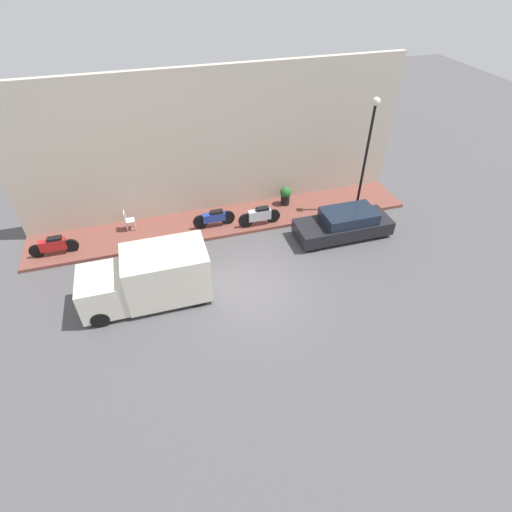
{
  "coord_description": "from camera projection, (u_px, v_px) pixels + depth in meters",
  "views": [
    {
      "loc": [
        -10.52,
        3.01,
        10.68
      ],
      "look_at": [
        1.25,
        -0.47,
        0.6
      ],
      "focal_mm": 28.0,
      "sensor_mm": 36.0,
      "label": 1
    }
  ],
  "objects": [
    {
      "name": "ground_plane",
      "position": [
        253.0,
        290.0,
        15.23
      ],
      "size": [
        60.0,
        60.0,
        0.0
      ],
      "primitive_type": "plane",
      "color": "#514F51"
    },
    {
      "name": "motorcycle_blue",
      "position": [
        214.0,
        218.0,
        18.0
      ],
      "size": [
        0.3,
        1.92,
        0.79
      ],
      "color": "navy",
      "rests_on": "sidewalk"
    },
    {
      "name": "streetlamp",
      "position": [
        369.0,
        140.0,
        17.21
      ],
      "size": [
        0.35,
        0.35,
        5.3
      ],
      "color": "black",
      "rests_on": "sidewalk"
    },
    {
      "name": "scooter_silver",
      "position": [
        260.0,
        216.0,
        18.07
      ],
      "size": [
        0.3,
        1.96,
        0.88
      ],
      "color": "#B7B7BF",
      "rests_on": "sidewalk"
    },
    {
      "name": "delivery_van",
      "position": [
        148.0,
        278.0,
        14.24
      ],
      "size": [
        1.91,
        4.53,
        2.06
      ],
      "color": "silver",
      "rests_on": "ground_plane"
    },
    {
      "name": "building_facade",
      "position": [
        215.0,
        145.0,
        17.66
      ],
      "size": [
        0.3,
        17.48,
        6.58
      ],
      "color": "beige",
      "rests_on": "ground_plane"
    },
    {
      "name": "cafe_chair",
      "position": [
        128.0,
        219.0,
        17.73
      ],
      "size": [
        0.4,
        0.4,
        0.95
      ],
      "color": "silver",
      "rests_on": "sidewalk"
    },
    {
      "name": "potted_plant",
      "position": [
        285.0,
        195.0,
        19.42
      ],
      "size": [
        0.54,
        0.54,
        0.92
      ],
      "color": "black",
      "rests_on": "sidewalk"
    },
    {
      "name": "parked_car",
      "position": [
        344.0,
        224.0,
        17.6
      ],
      "size": [
        1.61,
        4.23,
        1.25
      ],
      "color": "black",
      "rests_on": "ground_plane"
    },
    {
      "name": "motorcycle_red",
      "position": [
        53.0,
        245.0,
        16.42
      ],
      "size": [
        0.3,
        1.93,
        0.83
      ],
      "color": "#B21E1E",
      "rests_on": "sidewalk"
    },
    {
      "name": "sidewalk",
      "position": [
        225.0,
        221.0,
        18.71
      ],
      "size": [
        2.38,
        17.48,
        0.15
      ],
      "color": "brown",
      "rests_on": "ground_plane"
    }
  ]
}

